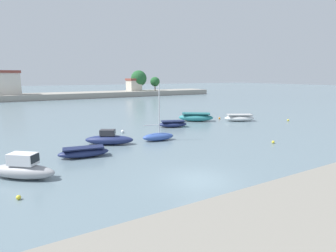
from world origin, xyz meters
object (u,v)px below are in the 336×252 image
Objects in this scene: moored_boat_4 at (173,124)px; mooring_buoy_0 at (19,197)px; mooring_buoy_2 at (288,120)px; moored_boat_5 at (196,117)px; moored_boat_6 at (239,118)px; moored_boat_0 at (23,169)px; mooring_buoy_4 at (123,132)px; moored_boat_1 at (84,152)px; moored_boat_3 at (158,136)px; moored_boat_2 at (109,139)px; mooring_buoy_1 at (273,142)px; mooring_buoy_3 at (219,118)px.

mooring_buoy_0 is at bearing -122.09° from moored_boat_4.
mooring_buoy_0 is at bearing -165.28° from mooring_buoy_2.
mooring_buoy_0 is at bearing -110.83° from moored_boat_5.
moored_boat_0 is at bearing -133.05° from moored_boat_6.
moored_boat_4 is 10.43× the size of mooring_buoy_4.
moored_boat_1 is 0.80× the size of moored_boat_5.
moored_boat_3 is at bearing -108.36° from moored_boat_5.
moored_boat_2 reaches higher than moored_boat_4.
moored_boat_4 is (10.25, 4.74, -0.12)m from moored_boat_2.
moored_boat_0 is at bearing -138.35° from moored_boat_1.
mooring_buoy_4 is at bearing 59.64° from moored_boat_1.
mooring_buoy_1 is (17.61, -4.86, -0.26)m from moored_boat_1.
moored_boat_1 is 1.05× the size of moored_boat_4.
moored_boat_1 is at bearing -157.09° from mooring_buoy_3.
moored_boat_3 is (4.98, -1.02, -0.07)m from moored_boat_2.
mooring_buoy_1 is at bearing 1.51° from moored_boat_2.
moored_boat_2 reaches higher than moored_boat_5.
mooring_buoy_1 is at bearing 33.97° from moored_boat_0.
moored_boat_0 is at bearing -116.35° from moored_boat_5.
moored_boat_0 is 5.44m from moored_boat_1.
mooring_buoy_2 is at bearing 48.68° from moored_boat_0.
mooring_buoy_4 is (-24.64, 4.33, 0.04)m from mooring_buoy_2.
mooring_buoy_2 is (6.29, -3.78, -0.34)m from moored_boat_6.
moored_boat_5 is at bearing 43.66° from moored_boat_4.
moored_boat_2 is 15.72× the size of mooring_buoy_3.
mooring_buoy_3 reaches higher than mooring_buoy_1.
moored_boat_1 is 21.48m from moored_boat_5.
moored_boat_3 reaches higher than mooring_buoy_1.
moored_boat_1 is (4.61, 2.88, -0.24)m from moored_boat_0.
moored_boat_6 is 15.25× the size of mooring_buoy_3.
mooring_buoy_2 reaches higher than mooring_buoy_1.
moored_boat_2 is at bearing 76.42° from moored_boat_0.
mooring_buoy_3 is (5.63, 14.68, 0.01)m from mooring_buoy_1.
mooring_buoy_1 is (22.60, 1.43, 0.01)m from mooring_buoy_0.
mooring_buoy_0 is at bearing -100.85° from moored_boat_2.
mooring_buoy_3 is 17.14m from mooring_buoy_4.
moored_boat_1 is 10.98× the size of mooring_buoy_4.
moored_boat_3 is at bearing 60.19° from moored_boat_0.
mooring_buoy_4 is (-11.35, 12.33, 0.05)m from mooring_buoy_1.
moored_boat_0 is 26.90m from moored_boat_5.
moored_boat_6 is at bearing 40.50° from moored_boat_2.
mooring_buoy_0 is 37.12m from mooring_buoy_2.
moored_boat_2 is 11.30m from moored_boat_4.
moored_boat_5 is at bearing 37.85° from moored_boat_1.
mooring_buoy_2 is at bearing 4.32° from moored_boat_5.
moored_boat_3 is (8.17, 2.06, 0.05)m from moored_boat_1.
moored_boat_0 is 36.03m from mooring_buoy_2.
moored_boat_0 is at bearing 174.92° from mooring_buoy_1.
moored_boat_3 is at bearing -135.11° from moored_boat_6.
moored_boat_2 reaches higher than mooring_buoy_3.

